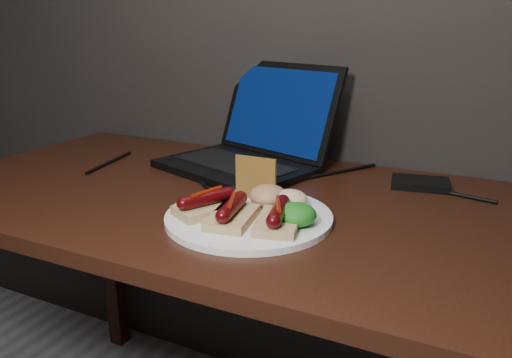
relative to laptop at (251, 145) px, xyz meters
name	(u,v)px	position (x,y,z in m)	size (l,w,h in m)	color
desk	(240,235)	(0.08, -0.21, -0.14)	(1.40, 0.70, 0.75)	#37170D
laptop	(251,145)	(0.00, 0.00, 0.00)	(0.43, 0.42, 0.25)	black
hard_drive	(420,183)	(0.40, 0.01, -0.05)	(0.12, 0.08, 0.02)	black
desk_cables	(259,175)	(0.06, -0.07, -0.05)	(0.91, 0.37, 0.01)	black
plate	(249,217)	(0.15, -0.32, -0.05)	(0.30, 0.30, 0.01)	white
bread_sausage_left	(207,204)	(0.08, -0.35, -0.03)	(0.12, 0.13, 0.04)	#DABC80
bread_sausage_center	(232,213)	(0.14, -0.37, -0.03)	(0.09, 0.12, 0.04)	#DABC80
bread_sausage_right	(278,217)	(0.23, -0.35, -0.03)	(0.10, 0.13, 0.04)	#DABC80
crispbread	(256,178)	(0.13, -0.24, 0.00)	(0.09, 0.01, 0.09)	#A9782E
salad_greens	(296,214)	(0.25, -0.33, -0.02)	(0.07, 0.07, 0.04)	#146113
salsa_mound	(268,195)	(0.17, -0.27, -0.02)	(0.07, 0.07, 0.04)	maroon
coleslaw_mound	(290,199)	(0.21, -0.26, -0.03)	(0.06, 0.06, 0.04)	white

